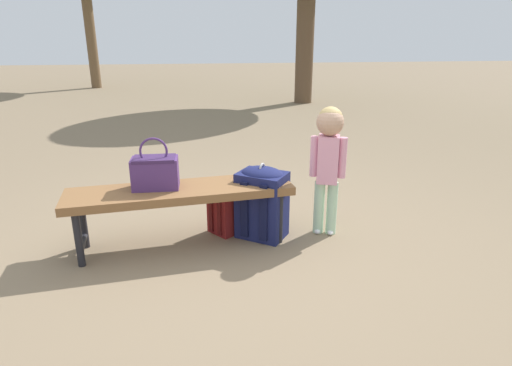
% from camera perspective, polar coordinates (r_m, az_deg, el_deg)
% --- Properties ---
extents(ground_plane, '(40.00, 40.00, 0.00)m').
position_cam_1_polar(ground_plane, '(3.15, -2.50, -9.26)').
color(ground_plane, '#7F6B51').
rests_on(ground_plane, ground).
extents(park_bench, '(1.64, 0.59, 0.45)m').
position_cam_1_polar(park_bench, '(3.16, -9.83, -1.60)').
color(park_bench, brown).
rests_on(park_bench, ground).
extents(handbag, '(0.32, 0.19, 0.37)m').
position_cam_1_polar(handbag, '(3.13, -13.11, 1.53)').
color(handbag, '#4C2D66').
rests_on(handbag, park_bench).
extents(child_standing, '(0.26, 0.20, 0.99)m').
position_cam_1_polar(child_standing, '(3.27, 9.51, 4.15)').
color(child_standing, '#B2D8B2').
rests_on(child_standing, ground).
extents(backpack_large, '(0.43, 0.41, 0.59)m').
position_cam_1_polar(backpack_large, '(3.29, 0.82, -2.30)').
color(backpack_large, '#191E4C').
rests_on(backpack_large, ground).
extents(backpack_small, '(0.26, 0.27, 0.37)m').
position_cam_1_polar(backpack_small, '(3.39, -4.27, -3.66)').
color(backpack_small, maroon).
rests_on(backpack_small, ground).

